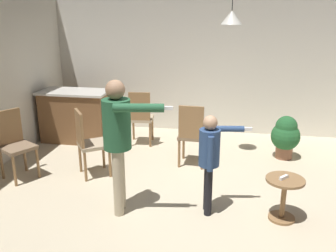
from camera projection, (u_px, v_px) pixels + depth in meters
The scene contains 13 objects.
ground at pixel (193, 210), 4.48m from camera, with size 7.68×7.68×0.00m, color beige.
wall_back at pixel (213, 64), 7.08m from camera, with size 6.40×0.10×2.70m, color silver.
kitchen_counter at pixel (76, 116), 6.78m from camera, with size 1.26×0.66×0.95m.
side_table_by_couch at pixel (284, 194), 4.19m from camera, with size 0.44×0.44×0.52m.
person_adult at pixel (118, 133), 4.17m from camera, with size 0.83×0.47×1.62m.
person_child at pixel (210, 154), 4.22m from camera, with size 0.60×0.42×1.22m.
dining_chair_by_counter at pixel (14, 142), 5.22m from camera, with size 0.57×0.57×1.00m.
dining_chair_near_wall at pixel (141, 116), 6.53m from camera, with size 0.46×0.46×1.00m.
dining_chair_centre_back at pixel (192, 133), 5.61m from camera, with size 0.44×0.44×1.00m.
dining_chair_spare at pixel (88, 141), 5.28m from camera, with size 0.58×0.58×1.00m.
potted_plant_corner at pixel (286, 135), 5.96m from camera, with size 0.47×0.47×0.72m.
spare_remote_on_table at pixel (284, 177), 4.12m from camera, with size 0.04×0.13×0.04m, color white.
ceiling_light_pendant at pixel (232, 17), 5.40m from camera, with size 0.32×0.32×0.55m.
Camera 1 is at (0.39, -3.96, 2.34)m, focal length 38.93 mm.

